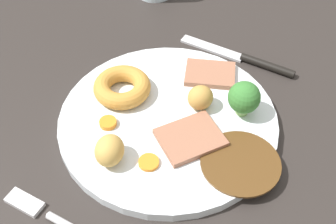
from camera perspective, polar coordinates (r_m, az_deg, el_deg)
The scene contains 13 objects.
dining_table at distance 61.83cm, azimuth -0.32°, elevation -0.02°, with size 120.00×84.00×3.60cm, color #2B2623.
dinner_plate at distance 57.41cm, azimuth 0.00°, elevation -1.15°, with size 29.05×29.05×1.40cm, color white.
gravy_pool at distance 52.78cm, azimuth 9.60°, elevation -6.65°, with size 9.76×9.76×0.30cm, color #563819.
meat_slice_main at distance 54.13cm, azimuth 2.98°, elevation -3.45°, with size 7.68×6.17×0.80cm, color #9E664C.
meat_slice_under at distance 62.55cm, azimuth 5.60°, elevation 5.05°, with size 7.11×5.28×0.80cm, color #9E664C.
yorkshire_pudding at distance 59.50cm, azimuth -6.10°, elevation 3.31°, with size 7.93×7.93×2.35cm, color #C68938.
roast_potato_left at distance 57.21cm, azimuth 4.32°, elevation 1.93°, with size 3.50×3.29×3.32cm, color #BC8C42.
roast_potato_right at distance 51.62cm, azimuth -7.88°, elevation -5.01°, with size 4.17×3.51×3.57cm, color tan.
carrot_coin_front at distance 56.31cm, azimuth -7.97°, elevation -1.43°, with size 2.26×2.26×0.67cm, color orange.
carrot_coin_back at distance 52.03cm, azimuth -2.57°, elevation -6.69°, with size 2.54×2.54×0.45cm, color orange.
broccoli_floret at distance 56.32cm, azimuth 10.06°, elevation 1.86°, with size 4.26×4.26×4.99cm.
fork at distance 50.79cm, azimuth -14.40°, elevation -13.76°, with size 2.21×15.30×0.90cm.
knife at distance 67.88cm, azimuth 10.41°, elevation 6.91°, with size 2.07×18.54×1.20cm.
Camera 1 is at (-35.43, -22.17, 47.36)cm, focal length 45.95 mm.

